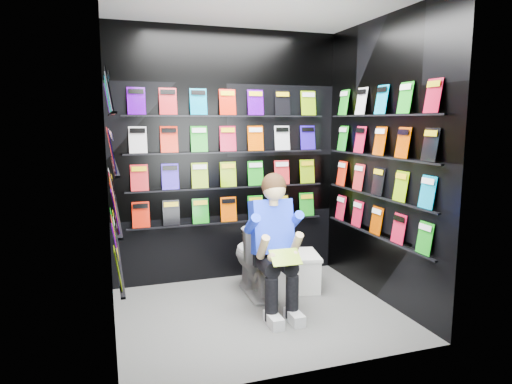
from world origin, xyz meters
name	(u,v)px	position (x,y,z in m)	size (l,w,h in m)	color
floor	(258,313)	(0.00, 0.00, 0.00)	(2.40, 2.40, 0.00)	#585856
ceiling	(258,2)	(0.00, 0.00, 2.60)	(2.40, 2.40, 0.00)	white
wall_back	(227,157)	(0.00, 1.00, 1.30)	(2.40, 0.04, 2.60)	black
wall_front	(309,181)	(0.00, -1.00, 1.30)	(2.40, 0.04, 2.60)	black
wall_left	(107,171)	(-1.20, 0.00, 1.30)	(0.04, 2.00, 2.60)	black
wall_right	(382,162)	(1.20, 0.00, 1.30)	(0.04, 2.00, 2.60)	black
comics_back	(228,157)	(0.00, 0.97, 1.31)	(2.10, 0.06, 1.37)	red
comics_left	(111,170)	(-1.17, 0.00, 1.31)	(0.06, 1.70, 1.37)	red
comics_right	(379,161)	(1.17, 0.00, 1.31)	(0.06, 1.70, 1.37)	red
toilet	(257,257)	(0.14, 0.44, 0.37)	(0.42, 0.75, 0.73)	white
longbox	(304,272)	(0.64, 0.43, 0.16)	(0.24, 0.44, 0.33)	white
longbox_lid	(305,255)	(0.64, 0.43, 0.34)	(0.26, 0.46, 0.03)	white
reader	(271,228)	(0.14, 0.06, 0.74)	(0.48, 0.71, 1.30)	#0726F2
held_comic	(286,257)	(0.14, -0.29, 0.58)	(0.25, 0.01, 0.17)	green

